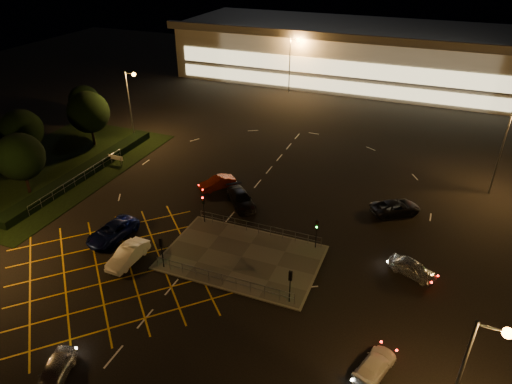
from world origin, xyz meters
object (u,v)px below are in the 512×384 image
at_px(car_near_silver, 54,372).
at_px(signal_se, 290,280).
at_px(car_left_blue, 112,231).
at_px(car_approach_white, 375,365).
at_px(signal_sw, 161,247).
at_px(signal_nw, 203,203).
at_px(signal_ne, 317,228).
at_px(car_right_silver, 412,268).
at_px(car_east_grey, 395,207).
at_px(car_circ_red, 217,183).
at_px(car_far_dkgrey, 241,199).
at_px(car_queue_white, 128,255).

bearing_deg(car_near_silver, signal_se, 27.92).
relative_size(car_left_blue, car_approach_white, 1.33).
bearing_deg(signal_sw, car_near_silver, 88.05).
bearing_deg(signal_nw, signal_ne, 0.00).
relative_size(car_right_silver, car_approach_white, 1.01).
bearing_deg(car_approach_white, car_east_grey, -68.20).
distance_m(signal_sw, signal_ne, 14.41).
xyz_separation_m(car_near_silver, car_circ_red, (-1.58, 28.15, 0.02)).
bearing_deg(car_east_grey, signal_nw, 81.71).
relative_size(signal_se, car_far_dkgrey, 0.59).
relative_size(car_near_silver, car_circ_red, 0.94).
xyz_separation_m(car_near_silver, car_left_blue, (-6.74, 15.14, 0.08)).
relative_size(signal_se, car_left_blue, 0.56).
bearing_deg(car_circ_red, signal_se, -8.22).
bearing_deg(car_approach_white, signal_nw, -13.67).
bearing_deg(car_approach_white, car_left_blue, 4.91).
relative_size(signal_se, car_circ_red, 0.71).
xyz_separation_m(car_left_blue, car_east_grey, (25.48, 15.23, -0.03)).
xyz_separation_m(signal_nw, car_near_silver, (-0.44, -21.00, -1.66)).
height_order(signal_sw, car_right_silver, signal_sw).
height_order(signal_se, car_far_dkgrey, signal_se).
relative_size(signal_ne, car_left_blue, 0.56).
bearing_deg(car_queue_white, car_approach_white, -7.44).
bearing_deg(car_queue_white, car_right_silver, 19.81).
bearing_deg(signal_sw, signal_se, -180.00).
xyz_separation_m(signal_nw, car_circ_red, (-2.03, 7.15, -1.64)).
relative_size(car_queue_white, car_left_blue, 0.85).
relative_size(car_left_blue, car_circ_red, 1.28).
bearing_deg(car_approach_white, signal_sw, 6.05).
distance_m(signal_nw, car_far_dkgrey, 5.45).
xyz_separation_m(car_near_silver, car_far_dkgrey, (2.51, 25.79, 0.06)).
bearing_deg(signal_ne, car_east_grey, 56.11).
height_order(car_queue_white, car_east_grey, car_queue_white).
bearing_deg(car_east_grey, car_near_silver, 112.91).
distance_m(car_left_blue, car_approach_white, 27.55).
height_order(car_circ_red, car_east_grey, car_east_grey).
distance_m(car_near_silver, car_approach_white, 21.88).
relative_size(signal_sw, car_right_silver, 0.74).
bearing_deg(car_near_silver, signal_nw, 70.43).
relative_size(signal_nw, car_left_blue, 0.56).
distance_m(signal_nw, car_right_silver, 21.05).
relative_size(signal_se, car_right_silver, 0.74).
bearing_deg(signal_nw, car_circ_red, 105.83).
height_order(car_near_silver, car_left_blue, car_left_blue).
relative_size(car_left_blue, car_far_dkgrey, 1.06).
bearing_deg(car_queue_white, car_near_silver, -74.40).
bearing_deg(signal_se, car_near_silver, 46.28).
bearing_deg(car_left_blue, car_far_dkgrey, 56.49).
xyz_separation_m(signal_se, car_right_silver, (8.98, 7.45, -1.64)).
height_order(signal_ne, car_east_grey, signal_ne).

